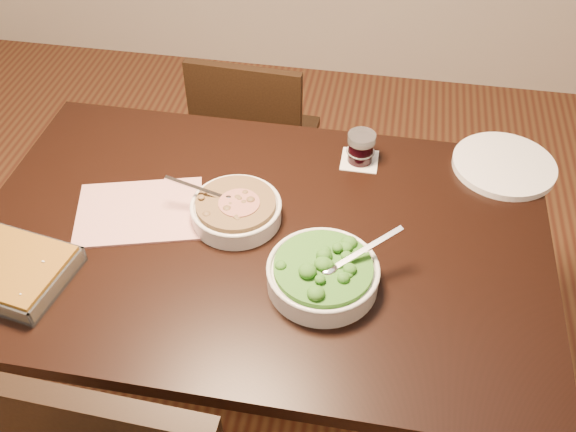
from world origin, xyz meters
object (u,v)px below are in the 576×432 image
at_px(stew_bowl, 236,209).
at_px(chair_far, 255,141).
at_px(broccoli_bowl, 323,274).
at_px(dinner_plate, 504,165).
at_px(table, 260,260).
at_px(baking_dish, 6,269).
at_px(wine_tumbler, 361,147).

xyz_separation_m(stew_bowl, chair_far, (-0.12, 0.69, -0.33)).
bearing_deg(stew_bowl, broccoli_bowl, -35.69).
relative_size(dinner_plate, chair_far, 0.34).
distance_m(table, dinner_plate, 0.71).
height_order(baking_dish, dinner_plate, baking_dish).
xyz_separation_m(table, broccoli_bowl, (0.17, -0.13, 0.13)).
distance_m(wine_tumbler, dinner_plate, 0.39).
bearing_deg(baking_dish, broccoli_bowl, 18.08).
bearing_deg(wine_tumbler, broccoli_bowl, -95.03).
xyz_separation_m(baking_dish, chair_far, (0.35, 0.97, -0.32)).
bearing_deg(baking_dish, dinner_plate, 37.45).
distance_m(stew_bowl, broccoli_bowl, 0.29).
bearing_deg(stew_bowl, dinner_plate, 25.63).
relative_size(table, dinner_plate, 5.09).
xyz_separation_m(stew_bowl, broccoli_bowl, (0.24, -0.17, 0.00)).
height_order(table, dinner_plate, dinner_plate).
height_order(stew_bowl, chair_far, stew_bowl).
distance_m(dinner_plate, chair_far, 0.92).
height_order(wine_tumbler, chair_far, wine_tumbler).
distance_m(table, chair_far, 0.78).
bearing_deg(chair_far, stew_bowl, 102.59).
xyz_separation_m(baking_dish, wine_tumbler, (0.74, 0.56, 0.02)).
xyz_separation_m(stew_bowl, baking_dish, (-0.47, -0.27, -0.01)).
distance_m(broccoli_bowl, wine_tumbler, 0.45).
distance_m(wine_tumbler, chair_far, 0.67).
relative_size(stew_bowl, baking_dish, 0.80).
relative_size(table, chair_far, 1.72).
height_order(broccoli_bowl, baking_dish, broccoli_bowl).
xyz_separation_m(dinner_plate, chair_far, (-0.78, 0.37, -0.30)).
bearing_deg(dinner_plate, broccoli_bowl, -130.98).
bearing_deg(wine_tumbler, baking_dish, -143.28).
relative_size(table, broccoli_bowl, 5.40).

